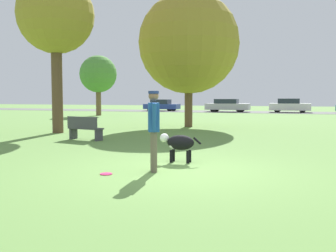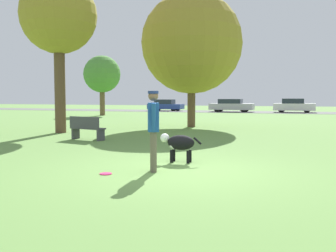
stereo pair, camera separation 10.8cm
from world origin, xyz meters
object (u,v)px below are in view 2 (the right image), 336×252
(tree_far_left, at_px, (102,74))
(parked_car_white, at_px, (294,106))
(dog, at_px, (179,143))
(frisbee, at_px, (106,174))
(tree_near_left, at_px, (59,17))
(person, at_px, (153,124))
(tree_mid_center, at_px, (192,43))
(park_bench, at_px, (86,127))
(parked_car_silver, at_px, (231,105))
(parked_car_blue, at_px, (166,105))

(tree_far_left, bearing_deg, parked_car_white, 38.66)
(dog, xyz_separation_m, frisbee, (-0.91, -1.87, -0.45))
(tree_near_left, bearing_deg, person, -43.74)
(person, distance_m, tree_mid_center, 12.68)
(dog, bearing_deg, park_bench, -37.86)
(tree_far_left, bearing_deg, parked_car_silver, 52.59)
(dog, xyz_separation_m, parked_car_white, (1.26, 32.01, 0.22))
(parked_car_blue, bearing_deg, park_bench, -76.31)
(parked_car_white, bearing_deg, tree_near_left, -108.33)
(tree_mid_center, distance_m, parked_car_blue, 23.73)
(tree_near_left, height_order, park_bench, tree_near_left)
(person, height_order, parked_car_silver, person)
(person, height_order, tree_mid_center, tree_mid_center)
(person, relative_size, tree_far_left, 0.33)
(tree_mid_center, distance_m, parked_car_white, 22.05)
(tree_near_left, relative_size, parked_car_white, 1.67)
(person, bearing_deg, parked_car_white, 153.38)
(park_bench, bearing_deg, tree_mid_center, -90.73)
(tree_near_left, xyz_separation_m, parked_car_silver, (2.35, 25.98, -4.24))
(tree_far_left, xyz_separation_m, parked_car_white, (14.77, 11.82, -2.72))
(parked_car_white, xyz_separation_m, park_bench, (-5.90, -28.58, -0.23))
(frisbee, xyz_separation_m, parked_car_silver, (-3.96, 33.37, 0.66))
(tree_mid_center, bearing_deg, park_bench, -103.54)
(dog, bearing_deg, tree_near_left, -38.77)
(person, xyz_separation_m, frisbee, (-0.78, -0.61, -0.97))
(person, bearing_deg, parked_car_blue, 175.86)
(parked_car_white, bearing_deg, park_bench, -102.28)
(person, height_order, tree_near_left, tree_near_left)
(person, height_order, dog, person)
(tree_far_left, bearing_deg, tree_mid_center, -41.93)
(person, xyz_separation_m, tree_far_left, (-13.38, 21.46, 2.42))
(dog, distance_m, parked_car_blue, 34.41)
(tree_near_left, distance_m, parked_car_white, 28.14)
(dog, bearing_deg, frisbee, 62.83)
(dog, relative_size, parked_car_white, 0.26)
(person, bearing_deg, tree_near_left, -157.96)
(tree_mid_center, bearing_deg, person, -76.92)
(parked_car_blue, height_order, parked_car_white, parked_car_white)
(person, bearing_deg, tree_far_left, -172.27)
(tree_mid_center, bearing_deg, tree_far_left, 138.07)
(tree_mid_center, height_order, tree_near_left, tree_mid_center)
(tree_near_left, bearing_deg, parked_car_silver, 84.84)
(tree_mid_center, xyz_separation_m, tree_near_left, (-4.31, -5.15, 0.65))
(tree_far_left, bearing_deg, frisbee, -60.26)
(tree_mid_center, xyz_separation_m, parked_car_white, (4.16, 21.35, -3.58))
(frisbee, distance_m, tree_near_left, 10.87)
(parked_car_silver, distance_m, park_bench, 28.06)
(parked_car_silver, relative_size, park_bench, 3.06)
(person, relative_size, tree_near_left, 0.25)
(frisbee, height_order, tree_far_left, tree_far_left)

